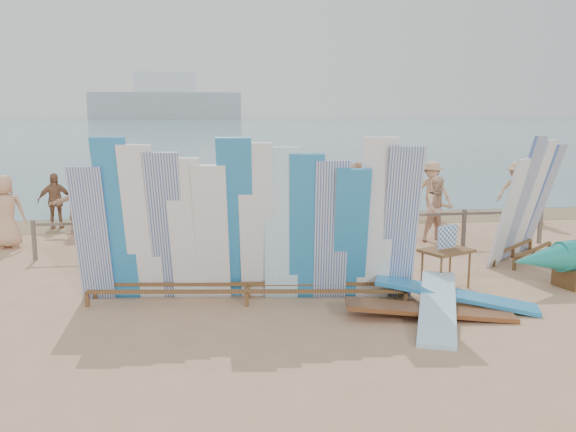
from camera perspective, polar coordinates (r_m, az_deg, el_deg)
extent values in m
plane|color=tan|center=(11.53, 3.82, -6.71)|extent=(160.00, 160.00, 0.00)
cube|color=slate|center=(138.85, -7.38, 8.60)|extent=(320.00, 240.00, 0.02)
cube|color=olive|center=(18.44, -0.84, -0.33)|extent=(40.00, 2.60, 0.01)
cube|color=#999EA3|center=(191.04, -11.34, 10.07)|extent=(45.00, 8.00, 8.00)
cube|color=silver|center=(191.19, -11.42, 12.16)|extent=(18.00, 6.00, 6.00)
cube|color=#65584C|center=(14.21, 1.34, -0.17)|extent=(12.00, 0.06, 0.06)
cube|color=#65584C|center=(14.55, -22.67, -2.12)|extent=(0.08, 0.08, 0.90)
cube|color=#65584C|center=(14.18, -14.82, -1.97)|extent=(0.08, 0.08, 0.90)
cube|color=#65584C|center=(14.09, -6.72, -1.78)|extent=(0.08, 0.08, 0.90)
cube|color=#65584C|center=(14.28, 1.33, -1.55)|extent=(0.08, 0.08, 0.90)
cube|color=#65584C|center=(14.74, 9.02, -1.31)|extent=(0.08, 0.08, 0.90)
cube|color=#65584C|center=(15.45, 16.13, -1.06)|extent=(0.08, 0.08, 0.90)
cube|color=#65584C|center=(16.37, 22.52, -0.83)|extent=(0.08, 0.08, 0.90)
cube|color=brown|center=(10.41, -3.88, -7.07)|extent=(5.37, 0.79, 0.06)
cube|color=brown|center=(10.85, -3.74, -6.36)|extent=(5.37, 0.79, 0.06)
cube|color=silver|center=(10.88, -17.89, -1.70)|extent=(0.65, 0.66, 2.40)
cube|color=#2681C1|center=(10.72, -15.79, -0.46)|extent=(0.66, 0.75, 2.87)
cube|color=white|center=(10.62, -13.56, -0.78)|extent=(0.66, 0.79, 2.75)
cube|color=silver|center=(10.55, -11.29, -1.10)|extent=(0.67, 0.83, 2.63)
cube|color=white|center=(10.50, -9.47, -1.35)|extent=(0.66, 0.75, 2.54)
cube|color=white|center=(10.45, -7.16, -1.68)|extent=(0.66, 0.79, 2.42)
cube|color=#2681C1|center=(10.37, -4.85, -0.46)|extent=(0.69, 0.98, 2.87)
cube|color=white|center=(10.36, -2.99, -0.69)|extent=(0.68, 0.89, 2.79)
cube|color=#9AD9F7|center=(10.35, -0.63, -0.89)|extent=(0.65, 0.72, 2.71)
cube|color=#2681C1|center=(10.37, 1.72, -1.19)|extent=(0.66, 0.73, 2.60)
cube|color=silver|center=(10.41, 4.06, -1.47)|extent=(0.65, 0.72, 2.49)
cube|color=#2681C1|center=(10.45, 5.90, -1.82)|extent=(0.67, 0.81, 2.36)
cube|color=white|center=(10.46, 8.24, -0.44)|extent=(0.66, 0.76, 2.87)
cube|color=silver|center=(10.54, 10.52, -0.81)|extent=(0.68, 0.89, 2.73)
cube|color=brown|center=(14.42, 21.97, -2.98)|extent=(1.60, 1.33, 0.06)
cube|color=brown|center=(14.58, 20.33, -2.74)|extent=(1.60, 1.33, 0.06)
cube|color=white|center=(13.46, 19.92, 0.21)|extent=(0.81, 0.82, 2.32)
cube|color=silver|center=(14.01, 20.97, 1.45)|extent=(0.91, 0.94, 2.78)
cube|color=white|center=(14.60, 21.87, 1.49)|extent=(0.92, 0.95, 2.66)
cube|color=silver|center=(15.20, 22.70, 1.53)|extent=(0.93, 0.97, 2.55)
cube|color=brown|center=(12.70, 25.11, -5.27)|extent=(0.61, 0.68, 0.35)
cone|color=teal|center=(11.97, 22.42, -3.76)|extent=(1.26, 0.81, 0.54)
cube|color=brown|center=(11.66, 14.61, -3.16)|extent=(1.09, 0.96, 0.05)
cube|color=white|center=(11.60, 14.67, -1.88)|extent=(0.45, 0.23, 0.43)
cube|color=#2681C1|center=(10.83, 15.35, -8.18)|extent=(2.70, 1.51, 0.43)
cube|color=brown|center=(10.19, 13.12, -9.25)|extent=(2.75, 0.99, 0.27)
cube|color=#9AD9F7|center=(10.18, 13.78, -9.28)|extent=(1.53, 2.70, 0.42)
cube|color=red|center=(14.82, 0.66, -1.65)|extent=(0.59, 0.55, 0.05)
cube|color=red|center=(14.99, 0.44, -0.43)|extent=(0.56, 0.21, 0.54)
cube|color=red|center=(15.53, 6.05, -1.21)|extent=(0.53, 0.48, 0.05)
cube|color=red|center=(15.70, 5.87, -0.10)|extent=(0.52, 0.16, 0.52)
cube|color=red|center=(15.72, 8.60, -0.11)|extent=(0.48, 0.79, 0.58)
cube|color=red|center=(15.96, 8.31, 1.39)|extent=(0.48, 0.18, 0.36)
imported|color=tan|center=(19.53, 20.60, 2.22)|extent=(1.21, 0.73, 1.76)
imported|color=#8C6042|center=(18.18, -20.99, 1.34)|extent=(0.99, 0.67, 1.56)
imported|color=tan|center=(16.81, -4.19, 1.38)|extent=(1.08, 0.59, 1.59)
imported|color=tan|center=(18.79, 13.28, 2.34)|extent=(1.20, 1.08, 1.77)
imported|color=#8C6042|center=(16.03, 5.37, 0.90)|extent=(0.93, 0.41, 1.57)
imported|color=beige|center=(17.11, -19.16, 0.91)|extent=(1.50, 0.80, 1.54)
imported|color=tan|center=(16.09, -24.90, 0.40)|extent=(0.91, 0.52, 1.77)
imported|color=beige|center=(16.85, 5.66, 1.86)|extent=(1.77, 0.69, 1.87)
imported|color=#8C6042|center=(17.14, -17.04, 1.31)|extent=(0.70, 0.54, 1.70)
imported|color=#8C6042|center=(19.00, 22.19, 2.10)|extent=(0.74, 1.18, 1.88)
imported|color=beige|center=(15.76, 13.89, 0.62)|extent=(0.83, 0.46, 1.64)
imported|color=tan|center=(16.49, 1.23, 1.43)|extent=(0.64, 0.91, 1.70)
imported|color=beige|center=(15.54, -9.79, 0.77)|extent=(0.86, 0.87, 1.71)
imported|color=#8C6042|center=(17.93, 6.87, 2.21)|extent=(0.70, 0.73, 1.80)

